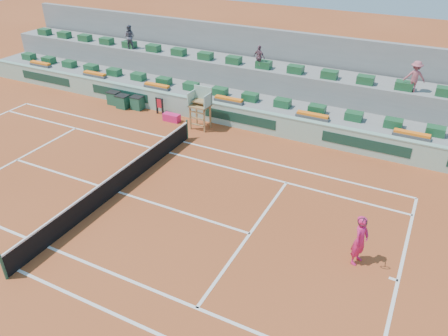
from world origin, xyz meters
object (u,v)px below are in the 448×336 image
(player_bag, at_px, (172,118))
(drink_cooler_a, at_px, (137,103))
(tennis_player, at_px, (360,240))
(umpire_chair, at_px, (201,102))

(player_bag, bearing_deg, drink_cooler_a, 168.98)
(tennis_player, bearing_deg, player_bag, 149.99)
(drink_cooler_a, bearing_deg, tennis_player, -26.82)
(umpire_chair, distance_m, tennis_player, 12.66)
(umpire_chair, bearing_deg, drink_cooler_a, 173.63)
(player_bag, distance_m, drink_cooler_a, 2.94)
(drink_cooler_a, distance_m, tennis_player, 17.16)
(tennis_player, bearing_deg, umpire_chair, 145.35)
(player_bag, bearing_deg, tennis_player, -30.01)
(player_bag, height_order, umpire_chair, umpire_chair)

